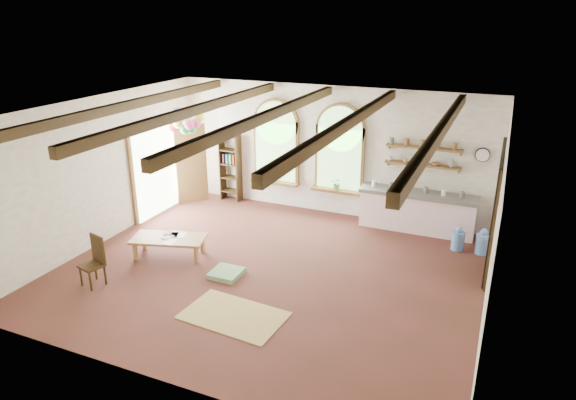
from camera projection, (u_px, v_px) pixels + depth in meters
The scene contains 27 objects.
floor at pixel (269, 271), 10.19m from camera, with size 8.00×8.00×0.00m, color #572924.
ceiling_beams at pixel (267, 116), 9.10m from camera, with size 6.20×6.80×0.18m, color #332410, non-canonical shape.
window_left at pixel (276, 145), 13.09m from camera, with size 1.30×0.28×2.20m.
window_right at pixel (340, 152), 12.45m from camera, with size 1.30×0.28×2.20m.
left_doorway at pixel (156, 169), 12.80m from camera, with size 0.10×1.90×2.50m, color brown.
right_doorway at pixel (492, 224), 9.63m from camera, with size 0.10×1.30×2.40m, color black.
kitchen_counter at pixel (417, 211), 11.92m from camera, with size 2.68×0.62×0.94m.
wall_shelf_lower at pixel (422, 165), 11.70m from camera, with size 1.70×0.24×0.04m, color brown.
wall_shelf_upper at pixel (424, 148), 11.56m from camera, with size 1.70×0.24×0.04m, color brown.
wall_clock at pixel (483, 155), 11.18m from camera, with size 0.32×0.32×0.04m, color black.
bookshelf at pixel (230, 168), 13.73m from camera, with size 0.53×0.32×1.80m.
coffee_table at pixel (169, 240), 10.67m from camera, with size 1.64×1.09×0.43m.
side_chair at pixel (94, 271), 9.60m from camera, with size 0.46×0.46×0.97m.
floor_mat at pixel (234, 315), 8.70m from camera, with size 1.71×1.06×0.02m, color tan.
floor_cushion at pixel (226, 273), 10.00m from camera, with size 0.58×0.58×0.10m, color #719868.
water_jug_a at pixel (458, 240), 11.03m from camera, with size 0.27×0.27×0.53m.
water_jug_b at pixel (483, 243), 10.84m from camera, with size 0.29×0.29×0.57m.
balloon_cluster at pixel (185, 121), 12.41m from camera, with size 0.83×0.88×1.15m.
table_book at pixel (164, 233), 10.85m from camera, with size 0.16×0.23×0.02m, color olive.
tablet at pixel (168, 237), 10.66m from camera, with size 0.17×0.24×0.01m, color black.
potted_plant_left at pixel (275, 175), 13.27m from camera, with size 0.27×0.23×0.30m, color #598C4C.
potted_plant_right at pixel (337, 184), 12.64m from camera, with size 0.27×0.23×0.30m, color #598C4C.
shelf_cup_a at pixel (390, 158), 11.96m from camera, with size 0.12×0.10×0.10m, color white.
shelf_cup_b at pixel (405, 160), 11.83m from camera, with size 0.10×0.10×0.09m, color beige.
shelf_bowl_a at pixel (420, 163), 11.70m from camera, with size 0.22×0.22×0.05m, color beige.
shelf_bowl_b at pixel (436, 164), 11.57m from camera, with size 0.20×0.20×0.06m, color #8C664C.
shelf_vase at pixel (453, 163), 11.42m from camera, with size 0.18×0.18×0.19m, color slate.
Camera 1 is at (3.92, -8.17, 4.88)m, focal length 32.00 mm.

